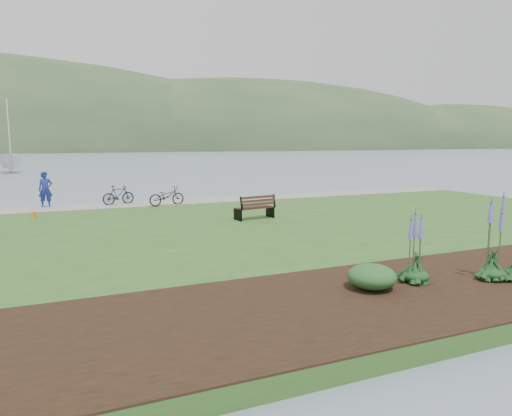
% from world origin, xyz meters
% --- Properties ---
extents(ground, '(600.00, 600.00, 0.00)m').
position_xyz_m(ground, '(0.00, 0.00, 0.00)').
color(ground, slate).
rests_on(ground, ground).
extents(lawn, '(34.00, 20.00, 0.40)m').
position_xyz_m(lawn, '(0.00, -2.00, 0.20)').
color(lawn, '#2A541D').
rests_on(lawn, ground).
extents(shoreline_path, '(34.00, 2.20, 0.03)m').
position_xyz_m(shoreline_path, '(0.00, 6.90, 0.42)').
color(shoreline_path, gray).
rests_on(shoreline_path, lawn).
extents(garden_bed, '(24.00, 4.40, 0.04)m').
position_xyz_m(garden_bed, '(3.00, -9.80, 0.42)').
color(garden_bed, black).
rests_on(garden_bed, lawn).
extents(far_hillside, '(580.00, 80.00, 38.00)m').
position_xyz_m(far_hillside, '(20.00, 170.00, 0.00)').
color(far_hillside, '#314B2A').
rests_on(far_hillside, ground).
extents(park_bench, '(1.81, 0.99, 1.06)m').
position_xyz_m(park_bench, '(0.40, 0.25, 0.93)').
color(park_bench, black).
rests_on(park_bench, lawn).
extents(person, '(0.84, 0.64, 2.13)m').
position_xyz_m(person, '(-7.94, 7.49, 1.46)').
color(person, navy).
rests_on(person, lawn).
extents(bicycle_a, '(1.02, 1.99, 0.99)m').
position_xyz_m(bicycle_a, '(-2.23, 5.85, 0.90)').
color(bicycle_a, black).
rests_on(bicycle_a, lawn).
extents(bicycle_b, '(0.86, 1.74, 1.01)m').
position_xyz_m(bicycle_b, '(-4.48, 7.20, 0.90)').
color(bicycle_b, black).
rests_on(bicycle_b, lawn).
extents(sailboat, '(11.56, 11.72, 27.29)m').
position_xyz_m(sailboat, '(-12.55, 43.46, 0.00)').
color(sailboat, silver).
rests_on(sailboat, ground).
extents(pannier, '(0.21, 0.28, 0.27)m').
position_xyz_m(pannier, '(-8.38, 4.25, 0.54)').
color(pannier, orange).
rests_on(pannier, lawn).
extents(echium_0, '(0.62, 0.62, 2.27)m').
position_xyz_m(echium_0, '(2.14, -10.00, 1.37)').
color(echium_0, '#143919').
rests_on(echium_0, garden_bed).
extents(echium_4, '(0.62, 0.62, 1.99)m').
position_xyz_m(echium_4, '(0.32, -9.45, 1.24)').
color(echium_4, '#143919').
rests_on(echium_4, garden_bed).
extents(shrub_0, '(1.09, 1.09, 0.54)m').
position_xyz_m(shrub_0, '(-0.90, -9.43, 0.71)').
color(shrub_0, '#1E4C21').
rests_on(shrub_0, garden_bed).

